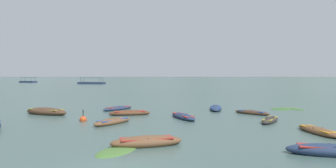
{
  "coord_description": "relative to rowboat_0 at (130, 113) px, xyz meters",
  "views": [
    {
      "loc": [
        2.16,
        -9.08,
        3.03
      ],
      "look_at": [
        -0.47,
        50.91,
        1.38
      ],
      "focal_mm": 32.17,
      "sensor_mm": 36.0,
      "label": 1
    }
  ],
  "objects": [
    {
      "name": "rowboat_3",
      "position": [
        9.75,
        -11.37,
        0.02
      ],
      "size": [
        3.53,
        1.55,
        0.54
      ],
      "color": "navy",
      "rests_on": "ground"
    },
    {
      "name": "weed_patch_2",
      "position": [
        13.11,
        4.6,
        -0.15
      ],
      "size": [
        2.98,
        2.94,
        0.14
      ],
      "primitive_type": "ellipsoid",
      "rotation": [
        0.0,
        0.0,
        2.32
      ],
      "color": "#38662D",
      "rests_on": "ground"
    },
    {
      "name": "rowboat_1",
      "position": [
        2.48,
        -10.16,
        0.02
      ],
      "size": [
        3.31,
        1.91,
        0.55
      ],
      "color": "brown",
      "rests_on": "ground"
    },
    {
      "name": "ground_plane",
      "position": [
        1.81,
        1486.05,
        -0.15
      ],
      "size": [
        6000.0,
        6000.0,
        0.0
      ],
      "primitive_type": "plane",
      "color": "#425B56"
    },
    {
      "name": "ferry_0",
      "position": [
        -28.73,
        85.45,
        0.3
      ],
      "size": [
        9.95,
        4.55,
        2.54
      ],
      "color": "navy",
      "rests_on": "ground"
    },
    {
      "name": "mountain_3",
      "position": [
        215.51,
        2474.58,
        153.76
      ],
      "size": [
        799.54,
        799.54,
        307.81
      ],
      "primitive_type": "cone",
      "color": "#4C5B56",
      "rests_on": "ground"
    },
    {
      "name": "ferry_1",
      "position": [
        -63.18,
        106.1,
        0.3
      ],
      "size": [
        8.19,
        5.17,
        2.54
      ],
      "color": "navy",
      "rests_on": "ground"
    },
    {
      "name": "weed_patch_4",
      "position": [
        14.2,
        4.39,
        -0.15
      ],
      "size": [
        1.87,
        2.15,
        0.14
      ],
      "primitive_type": "ellipsoid",
      "rotation": [
        0.0,
        0.0,
        2.12
      ],
      "color": "#38662D",
      "rests_on": "ground"
    },
    {
      "name": "weed_patch_3",
      "position": [
        13.88,
        5.08,
        -0.15
      ],
      "size": [
        2.22,
        1.73,
        0.14
      ],
      "primitive_type": "ellipsoid",
      "rotation": [
        0.0,
        0.0,
        1.83
      ],
      "color": "#477033",
      "rests_on": "ground"
    },
    {
      "name": "rowboat_8",
      "position": [
        9.57,
        0.92,
        -0.03
      ],
      "size": [
        2.74,
        2.66,
        0.38
      ],
      "color": "#4C3323",
      "rests_on": "ground"
    },
    {
      "name": "weed_patch_0",
      "position": [
        1.4,
        -11.1,
        -0.15
      ],
      "size": [
        2.03,
        2.7,
        0.14
      ],
      "primitive_type": "ellipsoid",
      "rotation": [
        0.0,
        0.0,
        2.76
      ],
      "color": "#477033",
      "rests_on": "ground"
    },
    {
      "name": "rowboat_12",
      "position": [
        11.17,
        -6.96,
        -0.02
      ],
      "size": [
        1.41,
        3.41,
        0.4
      ],
      "color": "brown",
      "rests_on": "ground"
    },
    {
      "name": "rowboat_4",
      "position": [
        -0.34,
        -4.34,
        -0.0
      ],
      "size": [
        2.29,
        3.14,
        0.45
      ],
      "color": "brown",
      "rests_on": "ground"
    },
    {
      "name": "rowboat_9",
      "position": [
        9.83,
        -3.01,
        -0.03
      ],
      "size": [
        2.22,
        3.24,
        0.37
      ],
      "color": "#2D2826",
      "rests_on": "ground"
    },
    {
      "name": "rowboat_0",
      "position": [
        0.0,
        0.0,
        0.0
      ],
      "size": [
        3.35,
        1.84,
        0.47
      ],
      "color": "brown",
      "rests_on": "ground"
    },
    {
      "name": "rowboat_7",
      "position": [
        7.06,
        3.86,
        -0.0
      ],
      "size": [
        1.49,
        4.01,
        0.47
      ],
      "color": "navy",
      "rests_on": "ground"
    },
    {
      "name": "rowboat_5",
      "position": [
        -6.64,
        0.12,
        0.06
      ],
      "size": [
        4.21,
        2.78,
        0.65
      ],
      "color": "#4C3323",
      "rests_on": "ground"
    },
    {
      "name": "mountain_2",
      "position": [
        -351.22,
        2069.16,
        132.25
      ],
      "size": [
        771.28,
        771.28,
        264.8
      ],
      "primitive_type": "cone",
      "color": "#4C5B56",
      "rests_on": "ground"
    },
    {
      "name": "mooring_buoy",
      "position": [
        -2.57,
        -3.27,
        -0.05
      ],
      "size": [
        0.47,
        0.47,
        0.9
      ],
      "color": "#DB4C1E",
      "rests_on": "ground"
    },
    {
      "name": "mountain_1",
      "position": [
        -1089.75,
        2141.16,
        115.81
      ],
      "size": [
        642.2,
        642.2,
        231.91
      ],
      "primitive_type": "cone",
      "color": "slate",
      "rests_on": "ground"
    },
    {
      "name": "mountain_4",
      "position": [
        892.06,
        2220.72,
        167.57
      ],
      "size": [
        920.48,
        920.48,
        335.43
      ],
      "primitive_type": "cone",
      "color": "slate",
      "rests_on": "ground"
    },
    {
      "name": "rowboat_6",
      "position": [
        -1.65,
        3.39,
        -0.02
      ],
      "size": [
        2.6,
        3.26,
        0.41
      ],
      "color": "navy",
      "rests_on": "ground"
    },
    {
      "name": "rowboat_11",
      "position": [
        4.12,
        -1.69,
        -0.01
      ],
      "size": [
        2.22,
        3.73,
        0.42
      ],
      "color": "navy",
      "rests_on": "ground"
    }
  ]
}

